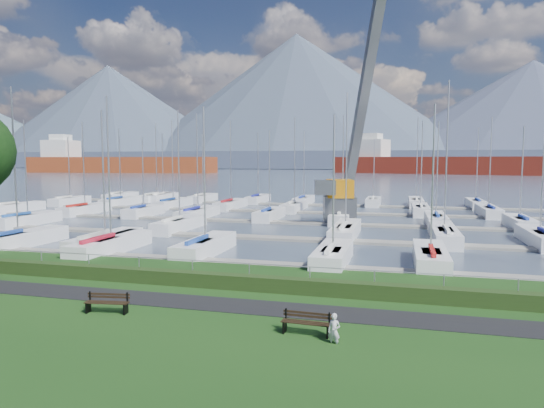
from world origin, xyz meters
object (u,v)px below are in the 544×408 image
(bench_right, at_px, (307,323))
(person, at_px, (334,327))
(bench_left, at_px, (107,303))
(crane, at_px, (346,168))

(bench_right, relative_size, person, 1.52)
(bench_left, bearing_deg, crane, 71.68)
(bench_left, height_order, person, person)
(bench_left, xyz_separation_m, person, (9.40, -0.96, 0.18))
(person, relative_size, crane, 0.05)
(bench_left, xyz_separation_m, crane, (5.98, 34.00, 4.91))
(bench_right, bearing_deg, bench_left, -179.77)
(bench_right, relative_size, crane, 0.08)
(person, bearing_deg, crane, 110.33)
(bench_right, height_order, person, person)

